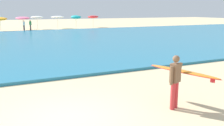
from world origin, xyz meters
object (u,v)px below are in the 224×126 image
at_px(beach_umbrella_5, 37,17).
at_px(beach_umbrella_6, 57,17).
at_px(beach_umbrella_3, 0,19).
at_px(beachgoer_near_row_mid, 24,25).
at_px(beachgoer_near_row_left, 30,25).
at_px(surfer_with_board, 179,76).
at_px(beach_umbrella_4, 23,18).
at_px(beach_umbrella_8, 93,17).
at_px(beach_umbrella_7, 76,17).

bearing_deg(beach_umbrella_5, beach_umbrella_6, 7.40).
relative_size(beach_umbrella_3, beachgoer_near_row_mid, 1.34).
bearing_deg(beach_umbrella_3, beach_umbrella_5, 19.96).
xyz_separation_m(beach_umbrella_5, beachgoer_near_row_left, (-1.36, -2.03, -1.09)).
distance_m(surfer_with_board, beach_umbrella_4, 36.37).
relative_size(beach_umbrella_8, beachgoer_near_row_mid, 1.36).
height_order(beach_umbrella_3, beachgoer_near_row_left, beach_umbrella_3).
relative_size(surfer_with_board, beach_umbrella_4, 1.10).
distance_m(beach_umbrella_8, beachgoer_near_row_left, 11.57).
height_order(surfer_with_board, beach_umbrella_3, beach_umbrella_3).
bearing_deg(beach_umbrella_4, beach_umbrella_7, -8.36).
xyz_separation_m(beachgoer_near_row_left, beachgoer_near_row_mid, (-1.00, -0.66, 0.00)).
relative_size(beach_umbrella_3, beachgoer_near_row_left, 1.34).
distance_m(beach_umbrella_4, beach_umbrella_5, 2.21).
height_order(surfer_with_board, beach_umbrella_4, beach_umbrella_4).
height_order(beach_umbrella_4, beach_umbrella_8, beach_umbrella_8).
distance_m(beach_umbrella_6, beachgoer_near_row_mid, 6.69).
relative_size(beach_umbrella_5, beach_umbrella_7, 0.94).
height_order(surfer_with_board, beach_umbrella_8, beach_umbrella_8).
relative_size(beach_umbrella_4, beach_umbrella_8, 1.04).
xyz_separation_m(surfer_with_board, beachgoer_near_row_mid, (-1.03, 33.61, -0.19)).
bearing_deg(beachgoer_near_row_mid, beach_umbrella_3, 167.96).
height_order(beach_umbrella_3, beach_umbrella_7, beach_umbrella_7).
height_order(beach_umbrella_5, beach_umbrella_8, beach_umbrella_8).
height_order(beach_umbrella_5, beachgoer_near_row_left, beach_umbrella_5).
xyz_separation_m(beach_umbrella_4, beach_umbrella_6, (5.65, 0.40, 0.09)).
height_order(beach_umbrella_7, beach_umbrella_8, beach_umbrella_7).
distance_m(beach_umbrella_7, beachgoer_near_row_left, 7.66).
relative_size(surfer_with_board, beachgoer_near_row_left, 1.56).
xyz_separation_m(beach_umbrella_3, beach_umbrella_7, (11.73, 0.83, 0.09)).
distance_m(beach_umbrella_3, beachgoer_near_row_mid, 3.40).
bearing_deg(beach_umbrella_5, beachgoer_near_row_mid, -131.25).
distance_m(beach_umbrella_4, beachgoer_near_row_mid, 2.92).
distance_m(surfer_with_board, beach_umbrella_3, 34.55).
bearing_deg(beach_umbrella_3, beach_umbrella_6, 15.32).
height_order(beach_umbrella_4, beachgoer_near_row_left, beach_umbrella_4).
relative_size(beach_umbrella_4, beach_umbrella_7, 0.99).
relative_size(beach_umbrella_6, beach_umbrella_7, 0.98).
bearing_deg(beach_umbrella_8, beach_umbrella_6, -179.81).
bearing_deg(surfer_with_board, beach_umbrella_6, 82.60).
relative_size(surfer_with_board, beach_umbrella_7, 1.09).
xyz_separation_m(beach_umbrella_7, beachgoer_near_row_mid, (-8.54, -1.51, -1.07)).
xyz_separation_m(surfer_with_board, beach_umbrella_4, (-0.88, 36.35, 0.80)).
distance_m(beach_umbrella_4, beachgoer_near_row_left, 2.45).
xyz_separation_m(beach_umbrella_6, beach_umbrella_7, (2.73, -1.63, -0.01)).
height_order(beach_umbrella_5, beach_umbrella_7, beach_umbrella_7).
relative_size(surfer_with_board, beach_umbrella_3, 1.16).
bearing_deg(beach_umbrella_6, beach_umbrella_4, -175.92).
bearing_deg(beach_umbrella_5, beach_umbrella_3, -160.04).
xyz_separation_m(beach_umbrella_7, beach_umbrella_8, (3.71, 1.66, -0.04)).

